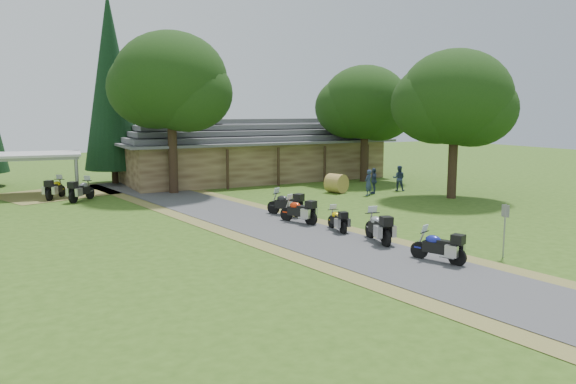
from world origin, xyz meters
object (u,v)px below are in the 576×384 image
carport (30,174)px  hay_bale (336,183)px  motorcycle_carport_b (82,189)px  motorcycle_row_d (298,210)px  motorcycle_carport_a (55,187)px  motorcycle_row_b (378,226)px  motorcycle_row_a (438,245)px  lodge (253,149)px  motorcycle_row_c (337,219)px  motorcycle_row_e (286,203)px

carport → hay_bale: (18.31, -8.40, -0.74)m
carport → motorcycle_carport_b: bearing=-49.9°
carport → hay_bale: 20.15m
motorcycle_row_d → motorcycle_carport_a: (-9.75, 13.91, 0.03)m
motorcycle_row_b → motorcycle_row_d: (-0.99, 5.11, -0.03)m
carport → motorcycle_row_a: (12.08, -24.87, -0.72)m
motorcycle_row_d → lodge: bearing=-38.4°
motorcycle_row_c → motorcycle_carport_a: motorcycle_carport_a is taller
motorcycle_carport_b → motorcycle_carport_a: bearing=81.1°
motorcycle_row_e → motorcycle_carport_b: 13.47m
motorcycle_row_c → motorcycle_carport_a: (-10.44, 16.34, 0.14)m
motorcycle_carport_b → motorcycle_row_a: bearing=-112.7°
carport → motorcycle_row_d: bearing=-49.0°
lodge → hay_bale: lodge is taller
carport → hay_bale: size_ratio=4.97×
lodge → motorcycle_row_a: bearing=-99.6°
motorcycle_row_a → motorcycle_row_c: 6.25m
motorcycle_row_a → motorcycle_carport_a: motorcycle_carport_a is taller
motorcycle_row_c → motorcycle_carport_b: size_ratio=0.79×
lodge → motorcycle_carport_b: bearing=-159.8°
motorcycle_row_a → motorcycle_row_c: bearing=-17.5°
motorcycle_row_d → motorcycle_row_a: bearing=165.8°
motorcycle_row_a → motorcycle_row_d: motorcycle_row_d is taller
lodge → motorcycle_row_b: (-4.44, -22.41, -1.73)m
motorcycle_row_a → motorcycle_carport_a: (-10.78, 22.57, 0.06)m
motorcycle_row_a → hay_bale: motorcycle_row_a is taller
motorcycle_row_b → motorcycle_carport_a: motorcycle_row_b is taller
carport → motorcycle_row_d: (11.05, -16.20, -0.69)m
hay_bale → motorcycle_row_e: bearing=-140.0°
motorcycle_row_e → hay_bale: motorcycle_row_e is taller
motorcycle_row_a → hay_bale: size_ratio=1.50×
lodge → motorcycle_row_c: 20.38m
motorcycle_carport_b → motorcycle_row_e: bearing=-96.4°
motorcycle_row_a → motorcycle_row_c: size_ratio=1.13×
motorcycle_row_b → motorcycle_row_c: motorcycle_row_b is taller
lodge → motorcycle_carport_b: lodge is taller
motorcycle_row_d → motorcycle_row_e: motorcycle_row_e is taller
motorcycle_carport_b → hay_bale: size_ratio=1.68×
motorcycle_row_c → motorcycle_row_d: size_ratio=0.84×
lodge → motorcycle_carport_a: size_ratio=10.22×
motorcycle_row_c → motorcycle_carport_b: bearing=41.2°
lodge → motorcycle_row_a: 26.40m
motorcycle_row_c → motorcycle_row_e: motorcycle_row_e is taller
motorcycle_row_d → motorcycle_row_e: 2.03m
motorcycle_row_b → motorcycle_row_e: (-0.63, 7.11, -0.01)m
motorcycle_row_b → motorcycle_carport_a: bearing=42.8°
lodge → motorcycle_row_e: 16.21m
motorcycle_carport_a → motorcycle_row_e: bearing=-108.4°
carport → motorcycle_row_c: carport is taller
motorcycle_carport_a → motorcycle_carport_b: size_ratio=0.98×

